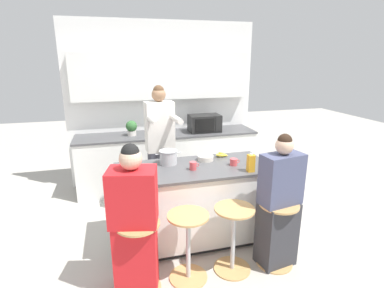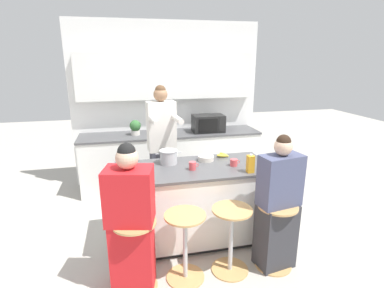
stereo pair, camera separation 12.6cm
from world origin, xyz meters
name	(u,v)px [view 1 (the left image)]	position (x,y,z in m)	size (l,w,h in m)	color
ground_plane	(194,237)	(0.00, 0.00, 0.00)	(16.00, 16.00, 0.00)	#B2ADA3
wall_back	(163,93)	(0.00, 1.94, 1.54)	(3.16, 0.22, 2.70)	white
back_counter	(168,160)	(0.00, 1.63, 0.46)	(2.93, 0.64, 0.92)	white
kitchen_island	(194,203)	(0.00, 0.00, 0.46)	(1.76, 0.78, 0.92)	black
bar_stool_leftmost	(139,252)	(-0.70, -0.68, 0.40)	(0.40, 0.40, 0.70)	tan
bar_stool_center_left	(188,243)	(-0.23, -0.65, 0.40)	(0.40, 0.40, 0.70)	tan
bar_stool_center_right	(233,235)	(0.23, -0.65, 0.40)	(0.40, 0.40, 0.70)	tan
bar_stool_rightmost	(277,230)	(0.70, -0.68, 0.40)	(0.40, 0.40, 0.70)	tan
person_cooking	(161,153)	(-0.27, 0.70, 0.89)	(0.40, 0.60, 1.78)	#383842
person_wrapped_blanket	(134,224)	(-0.73, -0.66, 0.68)	(0.47, 0.37, 1.43)	red
person_seated_near	(279,208)	(0.71, -0.66, 0.64)	(0.45, 0.32, 1.42)	#333338
cooking_pot	(168,157)	(-0.26, 0.18, 1.00)	(0.30, 0.21, 0.16)	#B7BABC
fruit_bowl	(132,175)	(-0.71, -0.16, 0.95)	(0.21, 0.21, 0.08)	white
mixing_bowl_steel	(205,158)	(0.20, 0.18, 0.95)	(0.19, 0.19, 0.06)	silver
coffee_cup_near	(234,162)	(0.46, -0.06, 0.95)	(0.12, 0.08, 0.08)	#DB4C51
coffee_cup_far	(193,166)	(-0.03, -0.08, 0.96)	(0.11, 0.08, 0.09)	#DB4C51
banana_bunch	(221,155)	(0.42, 0.26, 0.94)	(0.18, 0.13, 0.06)	yellow
juice_carton	(251,163)	(0.56, -0.29, 1.01)	(0.07, 0.07, 0.20)	gold
microwave	(205,123)	(0.62, 1.58, 1.06)	(0.51, 0.33, 0.28)	black
potted_plant	(132,128)	(-0.57, 1.63, 1.05)	(0.18, 0.18, 0.24)	beige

